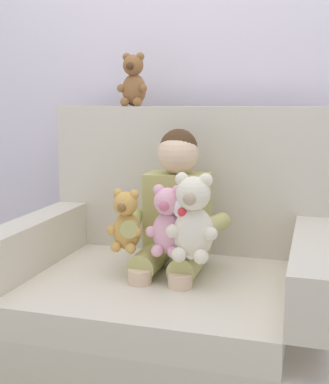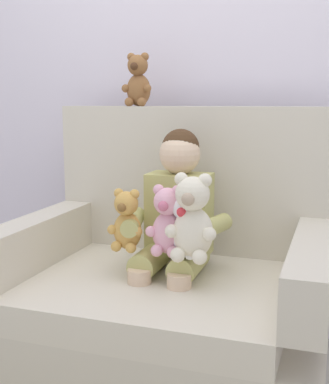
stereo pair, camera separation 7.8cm
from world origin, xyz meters
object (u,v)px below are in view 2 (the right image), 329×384
plush_pink (168,222)px  plush_brown_on_backrest (138,82)px  plush_honey (127,222)px  seated_child (175,220)px  armchair (169,298)px  plush_cream (192,220)px  plush_white (185,227)px

plush_pink → plush_brown_on_backrest: plush_brown_on_backrest is taller
plush_honey → plush_brown_on_backrest: bearing=96.4°
seated_child → plush_brown_on_backrest: 0.71m
armchair → plush_brown_on_backrest: bearing=128.1°
seated_child → armchair: bearing=-119.8°
armchair → plush_cream: size_ratio=3.89×
plush_honey → plush_pink: plush_pink is taller
plush_honey → plush_white: bearing=-11.4°
plush_cream → plush_white: size_ratio=1.33×
plush_cream → plush_brown_on_backrest: plush_brown_on_backrest is taller
plush_honey → plush_cream: bearing=-17.1°
armchair → plush_cream: armchair is taller
armchair → plush_white: (0.10, -0.12, 0.34)m
plush_white → plush_brown_on_backrest: plush_brown_on_backrest is taller
plush_white → seated_child: bearing=131.4°
plush_brown_on_backrest → seated_child: bearing=-39.1°
plush_white → plush_pink: plush_pink is taller
plush_honey → plush_pink: (0.17, -0.01, 0.01)m
plush_brown_on_backrest → plush_cream: bearing=-41.1°
plush_white → plush_pink: size_ratio=0.91×
armchair → plush_honey: bearing=-142.2°
seated_child → plush_white: seated_child is taller
armchair → seated_child: (0.01, 0.02, 0.33)m
plush_pink → plush_brown_on_backrest: (-0.30, 0.46, 0.55)m
seated_child → plush_honey: seated_child is taller
armchair → plush_cream: 0.43m
seated_child → plush_cream: seated_child is taller
seated_child → plush_pink: (0.02, -0.14, 0.02)m
plush_cream → plush_honey: bearing=-175.7°
armchair → seated_child: size_ratio=1.54×
plush_honey → plush_pink: bearing=-11.5°
armchair → seated_child: armchair is taller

